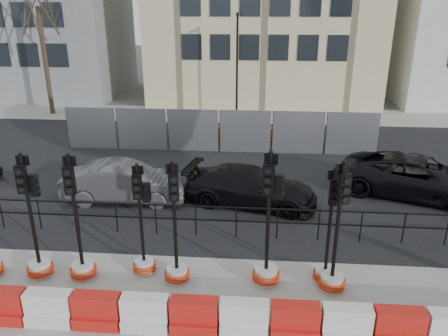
{
  "coord_description": "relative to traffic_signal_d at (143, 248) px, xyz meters",
  "views": [
    {
      "loc": [
        1.73,
        -10.19,
        6.6
      ],
      "look_at": [
        0.7,
        3.0,
        1.51
      ],
      "focal_mm": 35.0,
      "sensor_mm": 36.0,
      "label": 1
    }
  ],
  "objects": [
    {
      "name": "kerb_railing",
      "position": [
        1.06,
        1.98,
        -0.03
      ],
      "size": [
        18.0,
        0.04,
        1.0
      ],
      "color": "black",
      "rests_on": "ground"
    },
    {
      "name": "traffic_signal_f",
      "position": [
        3.12,
        -0.21,
        0.11
      ],
      "size": [
        0.69,
        0.69,
        3.48
      ],
      "rotation": [
        0.0,
        0.0,
        -0.25
      ],
      "color": "beige",
      "rests_on": "ground"
    },
    {
      "name": "road",
      "position": [
        1.06,
        7.78,
        -0.7
      ],
      "size": [
        40.0,
        14.0,
        0.03
      ],
      "primitive_type": "cube",
      "color": "black",
      "rests_on": "ground"
    },
    {
      "name": "heras_fencing",
      "position": [
        1.63,
        10.64,
        -0.06
      ],
      "size": [
        14.33,
        1.72,
        2.0
      ],
      "color": "#919399",
      "rests_on": "ground"
    },
    {
      "name": "sidewalk_near",
      "position": [
        1.06,
        -2.22,
        -0.71
      ],
      "size": [
        40.0,
        6.0,
        0.02
      ],
      "primitive_type": "cube",
      "color": "gray",
      "rests_on": "ground"
    },
    {
      "name": "car_b",
      "position": [
        -1.73,
        4.23,
        -0.02
      ],
      "size": [
        1.84,
        4.33,
        1.38
      ],
      "primitive_type": "imported",
      "rotation": [
        0.0,
        0.0,
        1.62
      ],
      "color": "#4A494E",
      "rests_on": "ground"
    },
    {
      "name": "traffic_signal_g",
      "position": [
        4.71,
        -0.37,
        -0.03
      ],
      "size": [
        0.66,
        0.66,
        3.35
      ],
      "rotation": [
        0.0,
        0.0,
        0.33
      ],
      "color": "beige",
      "rests_on": "ground"
    },
    {
      "name": "car_c",
      "position": [
        2.63,
        4.29,
        -0.06
      ],
      "size": [
        3.6,
        5.23,
        1.31
      ],
      "primitive_type": "imported",
      "rotation": [
        0.0,
        0.0,
        1.37
      ],
      "color": "black",
      "rests_on": "ground"
    },
    {
      "name": "traffic_signal_b",
      "position": [
        -2.61,
        -0.36,
        0.08
      ],
      "size": [
        0.66,
        0.66,
        3.33
      ],
      "rotation": [
        0.0,
        0.0,
        0.07
      ],
      "color": "beige",
      "rests_on": "ground"
    },
    {
      "name": "traffic_signal_d",
      "position": [
        0.0,
        0.0,
        0.0
      ],
      "size": [
        0.59,
        0.59,
        3.01
      ],
      "rotation": [
        0.0,
        0.0,
        0.05
      ],
      "color": "beige",
      "rests_on": "ground"
    },
    {
      "name": "traffic_signal_h",
      "position": [
        4.59,
        -0.04,
        -0.09
      ],
      "size": [
        0.6,
        0.6,
        3.05
      ],
      "rotation": [
        0.0,
        0.0,
        0.16
      ],
      "color": "beige",
      "rests_on": "ground"
    },
    {
      "name": "sidewalk_far",
      "position": [
        1.06,
        16.78,
        -0.71
      ],
      "size": [
        40.0,
        4.0,
        0.02
      ],
      "primitive_type": "cube",
      "color": "gray",
      "rests_on": "ground"
    },
    {
      "name": "car_d",
      "position": [
        8.55,
        5.47,
        0.01
      ],
      "size": [
        5.8,
        6.78,
        1.45
      ],
      "primitive_type": "imported",
      "rotation": [
        0.0,
        0.0,
        1.22
      ],
      "color": "black",
      "rests_on": "ground"
    },
    {
      "name": "ground",
      "position": [
        1.06,
        0.78,
        -0.72
      ],
      "size": [
        120.0,
        120.0,
        0.0
      ],
      "primitive_type": "plane",
      "color": "#51514C",
      "rests_on": "ground"
    },
    {
      "name": "barrier_row",
      "position": [
        1.06,
        -2.02,
        -0.35
      ],
      "size": [
        16.75,
        0.5,
        0.8
      ],
      "color": "red",
      "rests_on": "ground"
    },
    {
      "name": "lamp_post_far",
      "position": [
        1.56,
        15.76,
        2.51
      ],
      "size": [
        0.12,
        0.56,
        6.0
      ],
      "color": "black",
      "rests_on": "ground"
    },
    {
      "name": "traffic_signal_e",
      "position": [
        0.9,
        -0.31,
        -0.05
      ],
      "size": [
        0.63,
        0.63,
        3.21
      ],
      "rotation": [
        0.0,
        0.0,
        0.28
      ],
      "color": "beige",
      "rests_on": "ground"
    },
    {
      "name": "traffic_signal_c",
      "position": [
        -1.5,
        -0.35,
        -0.03
      ],
      "size": [
        0.66,
        0.66,
        3.34
      ],
      "rotation": [
        0.0,
        0.0,
        0.14
      ],
      "color": "beige",
      "rests_on": "ground"
    }
  ]
}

